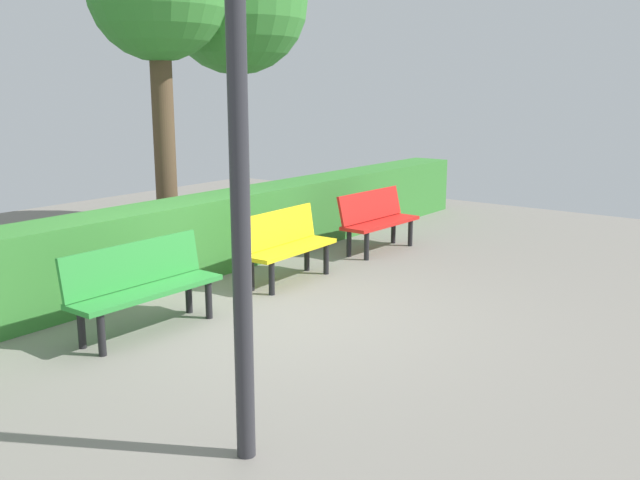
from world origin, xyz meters
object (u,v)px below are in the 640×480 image
at_px(bench_red, 377,218).
at_px(tree_near, 236,4).
at_px(bench_yellow, 285,243).
at_px(lamp_post, 236,36).
at_px(bench_green, 142,283).

relative_size(bench_red, tree_near, 0.30).
height_order(bench_red, bench_yellow, bench_yellow).
height_order(tree_near, lamp_post, tree_near).
relative_size(tree_near, lamp_post, 1.28).
distance_m(bench_green, tree_near, 5.94).
bearing_deg(bench_red, bench_yellow, 1.96).
bearing_deg(tree_near, lamp_post, 43.51).
distance_m(tree_near, lamp_post, 7.51).
distance_m(bench_red, bench_green, 4.23).
relative_size(bench_yellow, tree_near, 0.30).
xyz_separation_m(tree_near, lamp_post, (5.40, 5.13, -0.98)).
bearing_deg(bench_yellow, tree_near, -129.86).
bearing_deg(tree_near, bench_red, 89.25).
relative_size(bench_red, bench_yellow, 1.01).
distance_m(bench_green, lamp_post, 3.40).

